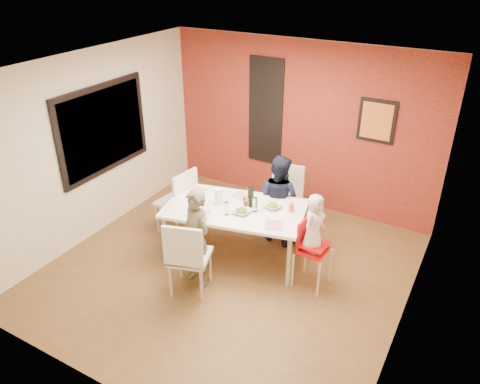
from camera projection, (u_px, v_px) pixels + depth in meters
The scene contains 35 objects.
ground at pixel (229, 269), 6.36m from camera, with size 4.50×4.50×0.00m, color brown.
ceiling at pixel (226, 70), 5.10m from camera, with size 4.50×4.50×0.02m, color silver.
wall_back at pixel (300, 126), 7.47m from camera, with size 4.50×0.02×2.70m, color beige.
wall_front at pixel (94, 282), 4.00m from camera, with size 4.50×0.02×2.70m, color beige.
wall_left at pixel (94, 146), 6.71m from camera, with size 0.02×4.50×2.70m, color beige.
wall_right at pixel (418, 229), 4.75m from camera, with size 0.02×4.50×2.70m, color beige.
brick_accent_wall at pixel (300, 126), 7.45m from camera, with size 4.50×0.02×2.70m, color maroon.
picture_window_frame at pixel (103, 129), 6.76m from camera, with size 0.05×1.70×1.30m, color black.
picture_window_pane at pixel (104, 129), 6.75m from camera, with size 0.02×1.55×1.15m, color black.
glassblock_strip at pixel (266, 112), 7.63m from camera, with size 0.55×0.03×1.70m, color silver.
glassblock_surround at pixel (266, 112), 7.63m from camera, with size 0.60×0.03×1.76m, color black.
art_print_frame at pixel (377, 121), 6.77m from camera, with size 0.54×0.03×0.64m, color black.
art_print_canvas at pixel (377, 121), 6.76m from camera, with size 0.44×0.01×0.54m, color orange.
dining_table at pixel (235, 212), 6.33m from camera, with size 2.05×1.42×0.78m.
chair_near at pixel (187, 255), 5.66m from camera, with size 0.61×0.61×1.05m.
chair_far at pixel (285, 196), 6.97m from camera, with size 0.54×0.54×1.06m.
chair_left at pixel (180, 199), 6.89m from camera, with size 0.54×0.54×1.05m.
high_chair at pixel (310, 247), 5.86m from camera, with size 0.42×0.42×0.92m.
child_near at pixel (196, 239), 5.82m from camera, with size 0.49×0.32×1.34m, color brown.
child_far at pixel (278, 199), 6.73m from camera, with size 0.65×0.51×1.34m, color black.
toddler at pixel (314, 223), 5.67m from camera, with size 0.37×0.24×0.75m, color white.
plate_near_left at pixel (200, 214), 6.13m from camera, with size 0.24×0.24×0.01m, color white.
plate_far_mid at pixel (241, 196), 6.58m from camera, with size 0.21×0.21×0.01m, color white.
plate_near_right at pixel (274, 225), 5.89m from camera, with size 0.22×0.22×0.01m, color silver.
plate_far_left at pixel (198, 190), 6.73m from camera, with size 0.19×0.19×0.01m, color white.
salad_bowl_a at pixel (242, 211), 6.15m from camera, with size 0.23×0.23×0.06m, color white.
salad_bowl_b at pixel (273, 206), 6.28m from camera, with size 0.24×0.24×0.06m, color silver.
wine_bottle at pixel (251, 196), 6.25m from camera, with size 0.08×0.08×0.31m, color black.
wine_glass_a at pixel (226, 208), 6.09m from camera, with size 0.06×0.06×0.18m, color white.
wine_glass_b at pixel (255, 205), 6.16m from camera, with size 0.07×0.07×0.20m, color silver.
paper_towel_roll at pixel (219, 197), 6.31m from camera, with size 0.11×0.11×0.24m, color white.
condiment_red at pixel (246, 205), 6.22m from camera, with size 0.03×0.03×0.13m, color red.
condiment_green at pixel (248, 203), 6.27m from camera, with size 0.04×0.04×0.14m, color #377928.
condiment_brown at pixel (244, 201), 6.31m from camera, with size 0.04×0.04×0.14m, color brown.
sippy_cup at pixel (291, 208), 6.17m from camera, with size 0.07×0.07×0.12m, color orange.
Camera 1 is at (2.66, -4.40, 3.90)m, focal length 35.00 mm.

